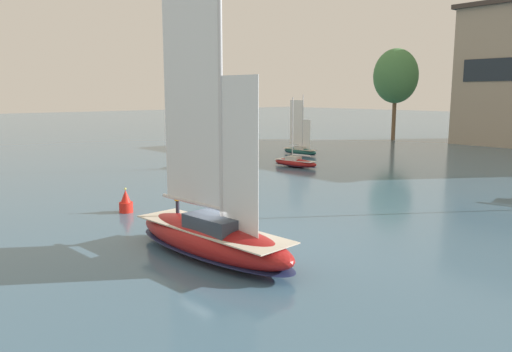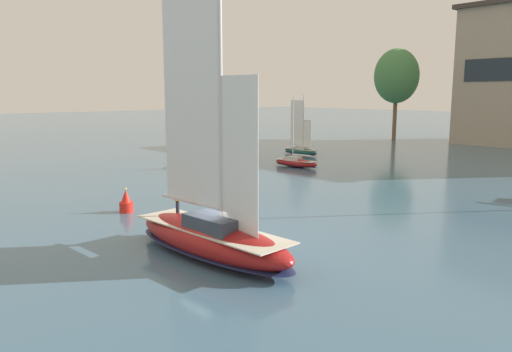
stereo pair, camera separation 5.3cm
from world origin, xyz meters
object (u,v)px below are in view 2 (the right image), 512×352
object	(u,v)px
tree_shore_center	(397,76)
sailboat_moored_near_marina	(301,150)
sailboat_moored_far_slip	(211,163)
sailboat_main	(211,234)
channel_buoy	(126,203)
sailboat_moored_outer_mooring	(296,162)

from	to	relation	value
tree_shore_center	sailboat_moored_near_marina	size ratio (longest dim) A/B	1.99
sailboat_moored_near_marina	sailboat_moored_far_slip	xyz separation A→B (m)	(2.36, -16.26, 0.01)
sailboat_main	sailboat_moored_near_marina	distance (m)	42.71
sailboat_moored_near_marina	tree_shore_center	bearing A→B (deg)	99.51
tree_shore_center	sailboat_moored_near_marina	distance (m)	30.59
tree_shore_center	sailboat_main	size ratio (longest dim) A/B	1.05
sailboat_moored_far_slip	channel_buoy	xyz separation A→B (m)	(12.54, -16.15, -0.03)
channel_buoy	sailboat_main	bearing A→B (deg)	-5.24
sailboat_moored_far_slip	sailboat_moored_near_marina	bearing A→B (deg)	98.26
tree_shore_center	channel_buoy	size ratio (longest dim) A/B	9.14
sailboat_main	sailboat_moored_near_marina	xyz separation A→B (m)	(-26.52, 33.48, -0.48)
sailboat_moored_outer_mooring	sailboat_main	bearing A→B (deg)	-52.78
sailboat_moored_far_slip	tree_shore_center	bearing A→B (deg)	99.06
tree_shore_center	sailboat_moored_far_slip	xyz separation A→B (m)	(7.12, -44.65, -10.37)
sailboat_moored_near_marina	channel_buoy	distance (m)	35.67
sailboat_moored_outer_mooring	channel_buoy	distance (m)	25.31
sailboat_moored_near_marina	channel_buoy	bearing A→B (deg)	-65.32
sailboat_moored_outer_mooring	channel_buoy	size ratio (longest dim) A/B	4.48
tree_shore_center	sailboat_main	bearing A→B (deg)	-63.18
sailboat_moored_far_slip	sailboat_moored_outer_mooring	bearing A→B (deg)	58.05
sailboat_moored_far_slip	sailboat_moored_outer_mooring	size ratio (longest dim) A/B	1.34
sailboat_main	sailboat_moored_near_marina	bearing A→B (deg)	128.38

